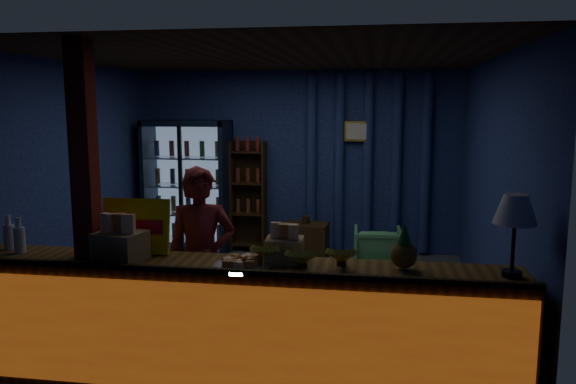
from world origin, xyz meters
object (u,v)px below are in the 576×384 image
green_chair (377,249)px  table_lamp (515,213)px  shopkeeper (201,261)px  pastry_tray (243,264)px

green_chair → table_lamp: (0.89, -3.24, 1.12)m
shopkeeper → table_lamp: bearing=-27.4°
green_chair → shopkeeper: bearing=59.1°
green_chair → pastry_tray: (-0.97, -3.30, 0.70)m
shopkeeper → pastry_tray: bearing=-64.7°
green_chair → pastry_tray: bearing=71.8°
shopkeeper → green_chair: 3.11m
shopkeeper → table_lamp: (2.38, -0.56, 0.59)m
pastry_tray → table_lamp: bearing=2.1°
pastry_tray → green_chair: bearing=73.6°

